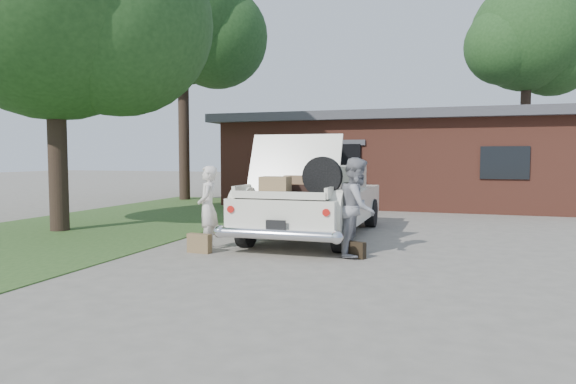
% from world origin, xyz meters
% --- Properties ---
extents(ground, '(90.00, 90.00, 0.00)m').
position_xyz_m(ground, '(0.00, 0.00, 0.00)').
color(ground, gray).
rests_on(ground, ground).
extents(grass_strip, '(6.00, 16.00, 0.02)m').
position_xyz_m(grass_strip, '(-5.50, 3.00, 0.01)').
color(grass_strip, '#2D4C1E').
rests_on(grass_strip, ground).
extents(house, '(12.80, 7.80, 3.30)m').
position_xyz_m(house, '(0.98, 11.47, 1.67)').
color(house, brown).
rests_on(house, ground).
extents(tree_left, '(6.86, 5.96, 8.60)m').
position_xyz_m(tree_left, '(-5.83, 1.03, 5.38)').
color(tree_left, '#38281E').
rests_on(tree_left, ground).
extents(tree_back, '(6.38, 5.55, 10.26)m').
position_xyz_m(tree_back, '(-7.45, 9.85, 7.16)').
color(tree_back, '#38281E').
rests_on(tree_back, ground).
extents(tree_right, '(5.72, 4.97, 9.69)m').
position_xyz_m(tree_right, '(6.09, 16.69, 6.89)').
color(tree_right, '#38281E').
rests_on(tree_right, ground).
extents(sedan, '(2.21, 5.56, 2.23)m').
position_xyz_m(sedan, '(0.13, 2.22, 0.82)').
color(sedan, white).
rests_on(sedan, ground).
extents(woman_left, '(0.57, 0.69, 1.61)m').
position_xyz_m(woman_left, '(-1.44, 0.01, 0.81)').
color(woman_left, silver).
rests_on(woman_left, ground).
extents(woman_right, '(0.67, 0.86, 1.77)m').
position_xyz_m(woman_right, '(1.44, 0.21, 0.89)').
color(woman_right, gray).
rests_on(woman_right, ground).
extents(suitcase_left, '(0.48, 0.20, 0.36)m').
position_xyz_m(suitcase_left, '(-1.41, -0.41, 0.18)').
color(suitcase_left, olive).
rests_on(suitcase_left, ground).
extents(suitcase_right, '(0.40, 0.26, 0.29)m').
position_xyz_m(suitcase_right, '(1.45, 0.00, 0.15)').
color(suitcase_right, black).
rests_on(suitcase_right, ground).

